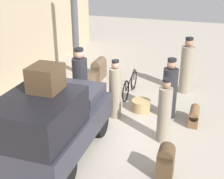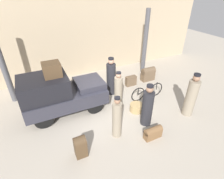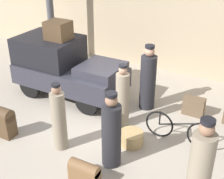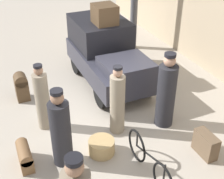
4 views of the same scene
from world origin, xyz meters
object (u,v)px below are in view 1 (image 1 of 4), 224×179
(truck, at_px, (53,122))
(conductor_in_dark_uniform, at_px, (115,91))
(trunk_large_brown, at_px, (90,83))
(suitcase_black_upright, at_px, (166,161))
(porter_carrying_trunk, at_px, (170,91))
(porter_with_bicycle, at_px, (187,68))
(bicycle, at_px, (130,85))
(porter_lifting_near_truck, at_px, (164,113))
(suitcase_tan_flat, at_px, (99,68))
(trunk_barrel_dark, at_px, (194,116))
(wicker_basket, at_px, (141,106))
(porter_standing_middle, at_px, (80,82))
(trunk_on_truck_roof, at_px, (46,78))

(truck, xyz_separation_m, conductor_in_dark_uniform, (2.28, -0.70, -0.14))
(trunk_large_brown, bearing_deg, suitcase_black_upright, -139.64)
(conductor_in_dark_uniform, height_order, porter_carrying_trunk, porter_carrying_trunk)
(truck, xyz_separation_m, porter_with_bicycle, (4.64, -2.40, -0.07))
(bicycle, bearing_deg, conductor_in_dark_uniform, 179.16)
(porter_lifting_near_truck, relative_size, suitcase_tan_flat, 2.17)
(porter_carrying_trunk, bearing_deg, conductor_in_dark_uniform, 108.38)
(porter_carrying_trunk, relative_size, suitcase_black_upright, 2.25)
(porter_lifting_near_truck, distance_m, trunk_barrel_dark, 1.37)
(truck, xyz_separation_m, suitcase_black_upright, (0.05, -2.48, -0.51))
(wicker_basket, bearing_deg, porter_carrying_trunk, -96.21)
(suitcase_black_upright, xyz_separation_m, trunk_large_brown, (3.69, 3.14, -0.15))
(conductor_in_dark_uniform, bearing_deg, bicycle, -0.84)
(porter_carrying_trunk, xyz_separation_m, porter_standing_middle, (-0.27, 2.56, 0.06))
(suitcase_tan_flat, distance_m, trunk_large_brown, 1.17)
(porter_standing_middle, height_order, suitcase_black_upright, porter_standing_middle)
(porter_with_bicycle, distance_m, porter_standing_middle, 3.56)
(bicycle, distance_m, suitcase_black_upright, 4.14)
(conductor_in_dark_uniform, height_order, porter_lifting_near_truck, conductor_in_dark_uniform)
(wicker_basket, height_order, trunk_barrel_dark, trunk_barrel_dark)
(suitcase_tan_flat, height_order, trunk_barrel_dark, suitcase_tan_flat)
(conductor_in_dark_uniform, xyz_separation_m, trunk_barrel_dark, (0.26, -2.16, -0.53))
(suitcase_tan_flat, bearing_deg, wicker_basket, -134.74)
(porter_with_bicycle, distance_m, suitcase_tan_flat, 3.20)
(porter_standing_middle, bearing_deg, trunk_on_truck_roof, -170.64)
(wicker_basket, bearing_deg, porter_lifting_near_truck, -147.59)
(trunk_large_brown, relative_size, trunk_on_truck_roof, 0.90)
(porter_with_bicycle, height_order, suitcase_tan_flat, porter_with_bicycle)
(porter_with_bicycle, height_order, porter_standing_middle, porter_with_bicycle)
(trunk_barrel_dark, distance_m, trunk_on_truck_roof, 4.28)
(porter_standing_middle, height_order, trunk_on_truck_roof, trunk_on_truck_roof)
(truck, bearing_deg, suitcase_black_upright, -88.83)
(porter_with_bicycle, height_order, suitcase_black_upright, porter_with_bicycle)
(suitcase_tan_flat, bearing_deg, porter_lifting_near_truck, -139.35)
(truck, distance_m, conductor_in_dark_uniform, 2.39)
(wicker_basket, relative_size, conductor_in_dark_uniform, 0.33)
(conductor_in_dark_uniform, relative_size, porter_with_bicycle, 0.91)
(bicycle, bearing_deg, wicker_basket, -148.17)
(trunk_on_truck_roof, bearing_deg, trunk_barrel_dark, -47.06)
(trunk_barrel_dark, bearing_deg, truck, 131.54)
(bicycle, bearing_deg, suitcase_tan_flat, 53.44)
(trunk_on_truck_roof, bearing_deg, suitcase_black_upright, -85.88)
(truck, relative_size, conductor_in_dark_uniform, 1.93)
(porter_standing_middle, bearing_deg, trunk_barrel_dark, -88.93)
(porter_carrying_trunk, distance_m, porter_lifting_near_truck, 1.30)
(wicker_basket, relative_size, trunk_barrel_dark, 0.87)
(porter_lifting_near_truck, bearing_deg, porter_standing_middle, 68.76)
(porter_with_bicycle, bearing_deg, trunk_on_truck_roof, 153.29)
(wicker_basket, bearing_deg, conductor_in_dark_uniform, 132.27)
(bicycle, bearing_deg, porter_lifting_near_truck, -147.83)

